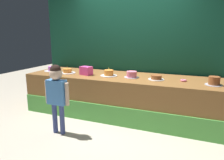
{
  "coord_description": "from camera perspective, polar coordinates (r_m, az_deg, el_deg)",
  "views": [
    {
      "loc": [
        1.26,
        -3.09,
        1.56
      ],
      "look_at": [
        -0.11,
        0.32,
        0.74
      ],
      "focal_mm": 32.23,
      "sensor_mm": 36.0,
      "label": 1
    }
  ],
  "objects": [
    {
      "name": "cake_far_right",
      "position": [
        3.56,
        26.97,
        -0.32
      ],
      "size": [
        0.26,
        0.26,
        0.14
      ],
      "color": "silver",
      "rests_on": "stage_platform"
    },
    {
      "name": "cake_center_left",
      "position": [
        3.91,
        -0.93,
        1.91
      ],
      "size": [
        0.33,
        0.33,
        0.18
      ],
      "color": "silver",
      "rests_on": "stage_platform"
    },
    {
      "name": "stage_platform",
      "position": [
        4.0,
        2.54,
        -4.43
      ],
      "size": [
        3.78,
        1.08,
        0.79
      ],
      "color": "brown",
      "rests_on": "ground_plane"
    },
    {
      "name": "ground_plane",
      "position": [
        3.69,
        -0.28,
        -12.53
      ],
      "size": [
        12.0,
        12.0,
        0.0
      ],
      "primitive_type": "plane",
      "color": "#BCB29E"
    },
    {
      "name": "donut",
      "position": [
        3.66,
        19.61,
        -0.11
      ],
      "size": [
        0.11,
        0.11,
        0.03
      ],
      "primitive_type": "torus",
      "color": "pink",
      "rests_on": "stage_platform"
    },
    {
      "name": "child_figure",
      "position": [
        3.26,
        -15.41,
        -2.73
      ],
      "size": [
        0.44,
        0.2,
        1.13
      ],
      "color": "#3F4C8C",
      "rests_on": "ground_plane"
    },
    {
      "name": "cake_right",
      "position": [
        3.66,
        12.44,
        0.65
      ],
      "size": [
        0.28,
        0.28,
        0.08
      ],
      "color": "white",
      "rests_on": "stage_platform"
    },
    {
      "name": "cake_center_right",
      "position": [
        3.77,
        5.59,
        1.52
      ],
      "size": [
        0.28,
        0.28,
        0.12
      ],
      "color": "silver",
      "rests_on": "stage_platform"
    },
    {
      "name": "cake_far_left",
      "position": [
        4.64,
        -16.65,
        2.96
      ],
      "size": [
        0.34,
        0.34,
        0.16
      ],
      "color": "white",
      "rests_on": "stage_platform"
    },
    {
      "name": "cake_left",
      "position": [
        4.3,
        -12.54,
        2.43
      ],
      "size": [
        0.33,
        0.33,
        0.15
      ],
      "color": "silver",
      "rests_on": "stage_platform"
    },
    {
      "name": "curtain_backdrop",
      "position": [
        4.43,
        5.47,
        12.42
      ],
      "size": [
        4.18,
        0.08,
        3.11
      ],
      "primitive_type": "cube",
      "color": "#144C38",
      "rests_on": "ground_plane"
    },
    {
      "name": "pink_box",
      "position": [
        4.04,
        -7.33,
        2.64
      ],
      "size": [
        0.26,
        0.21,
        0.17
      ],
      "primitive_type": "cube",
      "rotation": [
        0.0,
        0.0,
        -0.24
      ],
      "color": "#EB449B",
      "rests_on": "stage_platform"
    }
  ]
}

